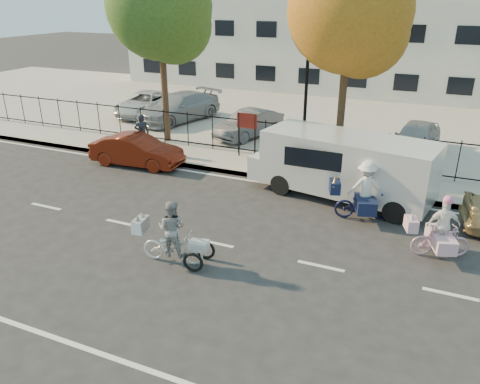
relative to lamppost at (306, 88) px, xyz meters
The scene contains 21 objects.
ground 7.50m from the lamppost, 94.21° to the right, with size 120.00×120.00×0.00m, color #333334.
road_markings 7.49m from the lamppost, 94.21° to the right, with size 60.00×9.52×0.01m, color silver, non-canonical shape.
curb 3.54m from the lamppost, 105.95° to the right, with size 60.00×0.10×0.15m, color #A8A399.
sidewalk 3.16m from the lamppost, 125.54° to the right, with size 60.00×2.20×0.15m, color #A8A399.
parking_lot 8.76m from the lamppost, 93.49° to the left, with size 60.00×15.60×0.15m, color #A8A399.
iron_fence 2.30m from the lamppost, 141.34° to the left, with size 58.00×0.06×1.50m, color black, non-canonical shape.
building 18.21m from the lamppost, 91.57° to the left, with size 34.00×10.00×6.00m, color silver.
lamppost is the anchor object (origin of this frame).
street_sign 2.90m from the lamppost, behind, with size 0.85×0.06×1.80m.
zebra_trike 8.48m from the lamppost, 97.13° to the right, with size 1.97×0.90×1.68m.
unicorn_bike 7.65m from the lamppost, 44.71° to the right, with size 1.73×1.25×1.71m.
bull_bike 5.23m from the lamppost, 50.80° to the right, with size 2.00×1.42×1.81m.
white_van 3.63m from the lamppost, 48.52° to the right, with size 6.29×2.99×2.13m.
red_sedan 6.98m from the lamppost, 159.34° to the right, with size 1.29×3.69×1.22m, color #5D180A.
pedestrian 7.02m from the lamppost, 169.74° to the right, with size 0.60×0.39×1.63m, color black.
lot_car_a 9.14m from the lamppost, 152.67° to the left, with size 2.00×4.92×1.43m, color #97989E.
lot_car_b 11.54m from the lamppost, 156.25° to the left, with size 2.02×4.37×1.22m, color silver.
lot_car_c 4.92m from the lamppost, 141.07° to the left, with size 1.30×3.72×1.22m, color #505258.
lot_car_d 5.56m from the lamppost, 39.48° to the left, with size 1.55×3.86×1.32m, color #95979C.
tree_west 6.95m from the lamppost, behind, with size 4.39×4.39×8.04m.
tree_mid 2.87m from the lamppost, 22.66° to the left, with size 4.33×4.33×7.93m.
Camera 1 is at (5.13, -10.03, 6.28)m, focal length 35.00 mm.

